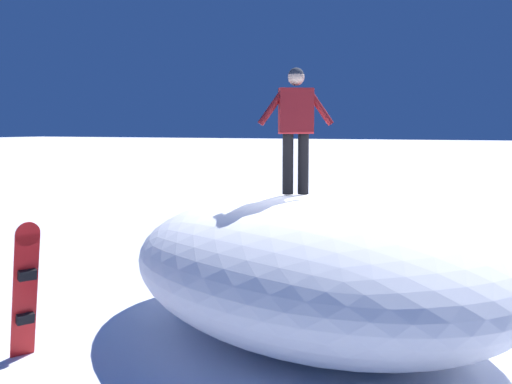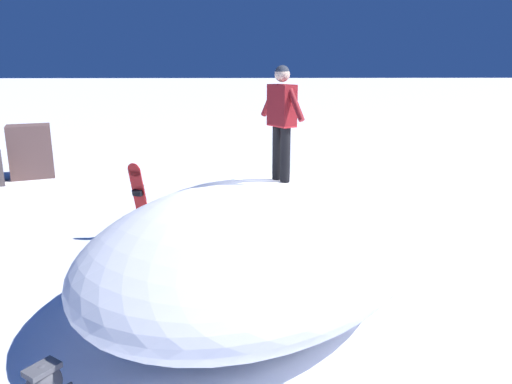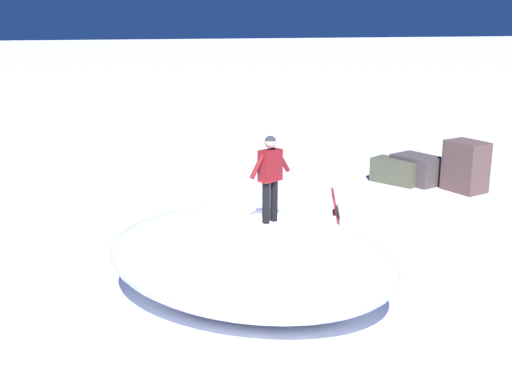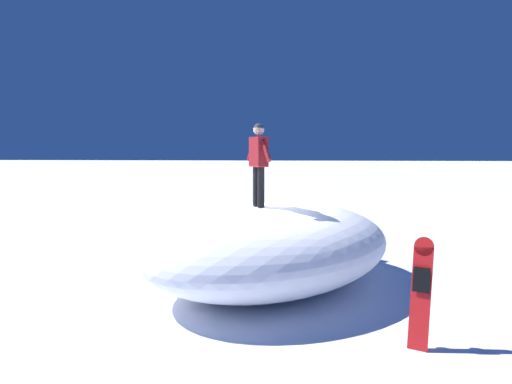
# 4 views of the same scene
# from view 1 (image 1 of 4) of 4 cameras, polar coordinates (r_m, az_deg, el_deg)

# --- Properties ---
(ground) EXTENTS (240.00, 240.00, 0.00)m
(ground) POSITION_cam_1_polar(r_m,az_deg,el_deg) (8.54, 4.42, -11.63)
(ground) COLOR white
(snow_mound) EXTENTS (7.11, 6.75, 1.70)m
(snow_mound) POSITION_cam_1_polar(r_m,az_deg,el_deg) (7.96, 5.11, -6.60)
(snow_mound) COLOR white
(snow_mound) RESTS_ON ground
(snowboarder_standing) EXTENTS (0.89, 0.58, 1.62)m
(snowboarder_standing) POSITION_cam_1_polar(r_m,az_deg,el_deg) (8.16, 3.61, 6.48)
(snowboarder_standing) COLOR black
(snowboarder_standing) RESTS_ON snow_mound
(snowboard_primary_upright) EXTENTS (0.43, 0.39, 1.56)m
(snowboard_primary_upright) POSITION_cam_1_polar(r_m,az_deg,el_deg) (7.46, -20.03, -8.15)
(snowboard_primary_upright) COLOR red
(snowboard_primary_upright) RESTS_ON ground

